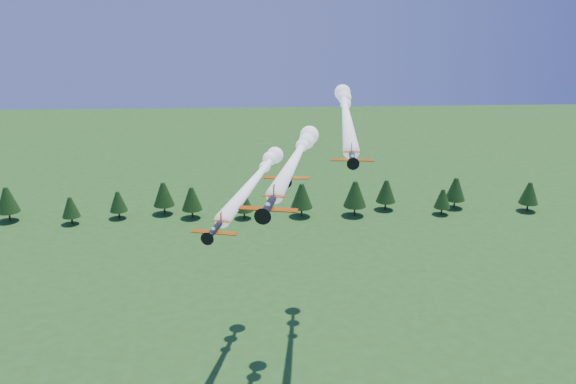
{
  "coord_description": "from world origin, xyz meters",
  "views": [
    {
      "loc": [
        -4.66,
        -91.9,
        76.41
      ],
      "look_at": [
        -0.08,
        0.0,
        45.47
      ],
      "focal_mm": 40.0,
      "sensor_mm": 36.0,
      "label": 1
    }
  ],
  "objects_px": {
    "plane_lead": "(296,156)",
    "plane_left": "(257,177)",
    "plane_right": "(346,112)",
    "plane_slot": "(287,175)"
  },
  "relations": [
    {
      "from": "plane_left",
      "to": "plane_right",
      "type": "bearing_deg",
      "value": 27.5
    },
    {
      "from": "plane_lead",
      "to": "plane_slot",
      "type": "height_order",
      "value": "plane_lead"
    },
    {
      "from": "plane_left",
      "to": "plane_slot",
      "type": "height_order",
      "value": "plane_slot"
    },
    {
      "from": "plane_slot",
      "to": "plane_right",
      "type": "bearing_deg",
      "value": 66.85
    },
    {
      "from": "plane_lead",
      "to": "plane_right",
      "type": "height_order",
      "value": "plane_right"
    },
    {
      "from": "plane_left",
      "to": "plane_right",
      "type": "distance_m",
      "value": 21.78
    },
    {
      "from": "plane_lead",
      "to": "plane_left",
      "type": "xyz_separation_m",
      "value": [
        -6.97,
        11.95,
        -7.38
      ]
    },
    {
      "from": "plane_lead",
      "to": "plane_left",
      "type": "bearing_deg",
      "value": 132.28
    },
    {
      "from": "plane_right",
      "to": "plane_slot",
      "type": "relative_size",
      "value": 7.41
    },
    {
      "from": "plane_slot",
      "to": "plane_left",
      "type": "bearing_deg",
      "value": 109.55
    }
  ]
}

